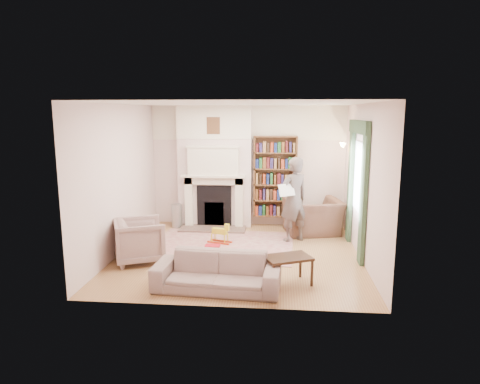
# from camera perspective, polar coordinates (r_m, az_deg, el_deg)

# --- Properties ---
(floor) EXTENTS (4.50, 4.50, 0.00)m
(floor) POSITION_cam_1_polar(r_m,az_deg,el_deg) (8.19, -0.16, -8.26)
(floor) COLOR #935E3B
(floor) RESTS_ON ground
(ceiling) EXTENTS (4.50, 4.50, 0.00)m
(ceiling) POSITION_cam_1_polar(r_m,az_deg,el_deg) (7.75, -0.17, 11.74)
(ceiling) COLOR white
(ceiling) RESTS_ON wall_back
(wall_back) EXTENTS (4.50, 0.00, 4.50)m
(wall_back) POSITION_cam_1_polar(r_m,az_deg,el_deg) (10.07, 1.04, 3.48)
(wall_back) COLOR beige
(wall_back) RESTS_ON floor
(wall_front) EXTENTS (4.50, 0.00, 4.50)m
(wall_front) POSITION_cam_1_polar(r_m,az_deg,el_deg) (5.65, -2.31, -2.14)
(wall_front) COLOR beige
(wall_front) RESTS_ON floor
(wall_left) EXTENTS (0.00, 4.50, 4.50)m
(wall_left) POSITION_cam_1_polar(r_m,az_deg,el_deg) (8.36, -15.71, 1.63)
(wall_left) COLOR beige
(wall_left) RESTS_ON floor
(wall_right) EXTENTS (0.00, 4.50, 4.50)m
(wall_right) POSITION_cam_1_polar(r_m,az_deg,el_deg) (7.96, 16.18, 1.17)
(wall_right) COLOR beige
(wall_right) RESTS_ON floor
(fireplace) EXTENTS (1.70, 0.58, 2.80)m
(fireplace) POSITION_cam_1_polar(r_m,az_deg,el_deg) (9.95, -3.37, 3.31)
(fireplace) COLOR beige
(fireplace) RESTS_ON floor
(bookcase) EXTENTS (1.00, 0.24, 1.85)m
(bookcase) POSITION_cam_1_polar(r_m,az_deg,el_deg) (9.94, 4.72, 2.05)
(bookcase) COLOR brown
(bookcase) RESTS_ON floor
(window) EXTENTS (0.02, 0.90, 1.30)m
(window) POSITION_cam_1_polar(r_m,az_deg,el_deg) (8.34, 15.59, 1.96)
(window) COLOR silver
(window) RESTS_ON wall_right
(curtain_left) EXTENTS (0.07, 0.32, 2.40)m
(curtain_left) POSITION_cam_1_polar(r_m,az_deg,el_deg) (7.70, 16.15, -0.66)
(curtain_left) COLOR #30482E
(curtain_left) RESTS_ON floor
(curtain_right) EXTENTS (0.07, 0.32, 2.40)m
(curtain_right) POSITION_cam_1_polar(r_m,az_deg,el_deg) (9.05, 14.51, 1.06)
(curtain_right) COLOR #30482E
(curtain_right) RESTS_ON floor
(pelmet) EXTENTS (0.09, 1.70, 0.24)m
(pelmet) POSITION_cam_1_polar(r_m,az_deg,el_deg) (8.25, 15.60, 8.36)
(pelmet) COLOR #30482E
(pelmet) RESTS_ON wall_right
(wall_sconce) EXTENTS (0.20, 0.24, 0.24)m
(wall_sconce) POSITION_cam_1_polar(r_m,az_deg,el_deg) (9.34, 13.29, 5.73)
(wall_sconce) COLOR gold
(wall_sconce) RESTS_ON wall_right
(rug) EXTENTS (2.88, 2.26, 0.01)m
(rug) POSITION_cam_1_polar(r_m,az_deg,el_deg) (8.69, -2.32, -7.09)
(rug) COLOR #BBA58D
(rug) RESTS_ON floor
(armchair_reading) EXTENTS (1.37, 1.26, 0.76)m
(armchair_reading) POSITION_cam_1_polar(r_m,az_deg,el_deg) (9.56, 9.68, -3.26)
(armchair_reading) COLOR #4B2E28
(armchair_reading) RESTS_ON floor
(armchair_left) EXTENTS (1.11, 1.10, 0.77)m
(armchair_left) POSITION_cam_1_polar(r_m,az_deg,el_deg) (7.91, -13.24, -6.30)
(armchair_left) COLOR #AA9E8C
(armchair_left) RESTS_ON floor
(sofa) EXTENTS (1.94, 0.87, 0.55)m
(sofa) POSITION_cam_1_polar(r_m,az_deg,el_deg) (6.55, -3.10, -10.61)
(sofa) COLOR gray
(sofa) RESTS_ON floor
(man_reading) EXTENTS (0.77, 0.71, 1.76)m
(man_reading) POSITION_cam_1_polar(r_m,az_deg,el_deg) (8.84, 7.16, -1.02)
(man_reading) COLOR #504440
(man_reading) RESTS_ON floor
(newspaper) EXTENTS (0.35, 0.28, 0.24)m
(newspaper) POSITION_cam_1_polar(r_m,az_deg,el_deg) (8.60, 6.24, 0.26)
(newspaper) COLOR white
(newspaper) RESTS_ON man_reading
(coffee_table) EXTENTS (0.82, 0.70, 0.45)m
(coffee_table) POSITION_cam_1_polar(r_m,az_deg,el_deg) (6.80, 6.36, -10.34)
(coffee_table) COLOR #392513
(coffee_table) RESTS_ON floor
(paraffin_heater) EXTENTS (0.24, 0.24, 0.55)m
(paraffin_heater) POSITION_cam_1_polar(r_m,az_deg,el_deg) (10.06, -8.44, -3.16)
(paraffin_heater) COLOR #9EA1A5
(paraffin_heater) RESTS_ON floor
(rocking_horse) EXTENTS (0.52, 0.33, 0.42)m
(rocking_horse) POSITION_cam_1_polar(r_m,az_deg,el_deg) (8.77, -2.73, -5.52)
(rocking_horse) COLOR gold
(rocking_horse) RESTS_ON rug
(board_game) EXTENTS (0.39, 0.39, 0.03)m
(board_game) POSITION_cam_1_polar(r_m,az_deg,el_deg) (7.92, -2.64, -8.72)
(board_game) COLOR #ECC953
(board_game) RESTS_ON rug
(game_box_lid) EXTENTS (0.30, 0.20, 0.05)m
(game_box_lid) POSITION_cam_1_polar(r_m,az_deg,el_deg) (8.53, -3.69, -7.23)
(game_box_lid) COLOR #B41422
(game_box_lid) RESTS_ON rug
(comic_annuals) EXTENTS (0.85, 0.48, 0.02)m
(comic_annuals) POSITION_cam_1_polar(r_m,az_deg,el_deg) (7.89, 1.30, -8.86)
(comic_annuals) COLOR red
(comic_annuals) RESTS_ON rug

